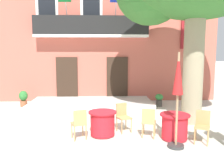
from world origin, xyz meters
The scene contains 12 objects.
ground_plane centered at (0.00, 0.00, 0.00)m, with size 120.00×120.00×0.00m, color beige.
building_facade centered at (-0.92, 6.99, 3.75)m, with size 13.00×5.09×7.50m.
entrance_step_platform centered at (-0.92, 3.83, 0.12)m, with size 5.71×2.34×0.25m, color silver.
cafe_table_near_tree centered at (1.71, -0.72, 0.39)m, with size 0.86×0.86×0.76m.
cafe_chair_near_tree_0 centered at (2.41, -1.00, 0.53)m, with size 0.54×0.54×0.91m.
cafe_chair_near_tree_1 centered at (0.97, -0.57, 0.53)m, with size 0.50×0.50×0.91m.
cafe_table_middle centered at (-0.40, -0.31, 0.39)m, with size 0.86×0.86×0.76m.
cafe_chair_middle_0 centered at (-1.07, -0.65, 0.53)m, with size 0.52×0.52×0.91m.
cafe_chair_middle_1 centered at (0.26, 0.06, 0.53)m, with size 0.53×0.53×0.91m.
cafe_umbrella centered at (1.57, -1.32, 1.67)m, with size 0.44×0.44×2.55m.
ground_planter_left centered at (-4.13, 3.84, 0.42)m, with size 0.40×0.40×0.75m.
ground_planter_right centered at (2.28, 3.59, 0.34)m, with size 0.37×0.37×0.59m.
Camera 1 is at (-0.39, -7.40, 2.54)m, focal length 38.32 mm.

